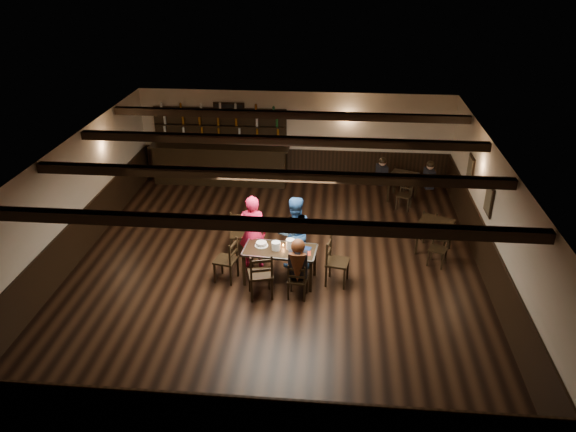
# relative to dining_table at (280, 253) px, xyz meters

# --- Properties ---
(ground) EXTENTS (10.00, 10.00, 0.00)m
(ground) POSITION_rel_dining_table_xyz_m (-0.14, 0.52, -0.67)
(ground) COLOR black
(ground) RESTS_ON ground
(room_shell) EXTENTS (9.02, 10.02, 2.71)m
(room_shell) POSITION_rel_dining_table_xyz_m (-0.13, 0.55, 1.08)
(room_shell) COLOR beige
(room_shell) RESTS_ON ground
(dining_table) EXTENTS (1.57, 0.88, 0.75)m
(dining_table) POSITION_rel_dining_table_xyz_m (0.00, 0.00, 0.00)
(dining_table) COLOR black
(dining_table) RESTS_ON ground
(chair_near_left) EXTENTS (0.58, 0.56, 1.02)m
(chair_near_left) POSITION_rel_dining_table_xyz_m (-0.31, -0.70, -0.07)
(chair_near_left) COLOR black
(chair_near_left) RESTS_ON ground
(chair_near_right) EXTENTS (0.42, 0.40, 0.81)m
(chair_near_right) POSITION_rel_dining_table_xyz_m (0.41, -0.65, -0.19)
(chair_near_right) COLOR black
(chair_near_right) RESTS_ON ground
(chair_end_left) EXTENTS (0.51, 0.53, 0.96)m
(chair_end_left) POSITION_rel_dining_table_xyz_m (-1.06, -0.10, -0.10)
(chair_end_left) COLOR black
(chair_end_left) RESTS_ON ground
(chair_end_right) EXTENTS (0.53, 0.55, 1.02)m
(chair_end_right) POSITION_rel_dining_table_xyz_m (1.11, 0.02, -0.07)
(chair_end_right) COLOR black
(chair_end_right) RESTS_ON ground
(chair_far_pushed) EXTENTS (0.52, 0.50, 0.96)m
(chair_far_pushed) POSITION_rel_dining_table_xyz_m (-1.05, 1.15, -0.10)
(chair_far_pushed) COLOR black
(chair_far_pushed) RESTS_ON ground
(woman_pink) EXTENTS (0.62, 0.41, 1.70)m
(woman_pink) POSITION_rel_dining_table_xyz_m (-0.65, 0.53, 0.18)
(woman_pink) COLOR red
(woman_pink) RESTS_ON ground
(man_blue) EXTENTS (0.92, 0.78, 1.67)m
(man_blue) POSITION_rel_dining_table_xyz_m (0.24, 0.61, 0.17)
(man_blue) COLOR navy
(man_blue) RESTS_ON ground
(seated_person) EXTENTS (0.37, 0.56, 0.90)m
(seated_person) POSITION_rel_dining_table_xyz_m (0.42, -0.60, 0.20)
(seated_person) COLOR black
(seated_person) RESTS_ON ground
(cake) EXTENTS (0.28, 0.28, 0.09)m
(cake) POSITION_rel_dining_table_xyz_m (-0.40, 0.11, 0.13)
(cake) COLOR white
(cake) RESTS_ON dining_table
(plate_stack_a) EXTENTS (0.19, 0.19, 0.17)m
(plate_stack_a) POSITION_rel_dining_table_xyz_m (-0.08, -0.01, 0.17)
(plate_stack_a) COLOR white
(plate_stack_a) RESTS_ON dining_table
(plate_stack_b) EXTENTS (0.18, 0.18, 0.21)m
(plate_stack_b) POSITION_rel_dining_table_xyz_m (0.21, 0.06, 0.19)
(plate_stack_b) COLOR white
(plate_stack_b) RESTS_ON dining_table
(tea_light) EXTENTS (0.04, 0.04, 0.06)m
(tea_light) POSITION_rel_dining_table_xyz_m (0.06, 0.11, 0.11)
(tea_light) COLOR #A5A8AD
(tea_light) RESTS_ON dining_table
(salt_shaker) EXTENTS (0.04, 0.04, 0.10)m
(salt_shaker) POSITION_rel_dining_table_xyz_m (0.35, -0.09, 0.13)
(salt_shaker) COLOR silver
(salt_shaker) RESTS_ON dining_table
(pepper_shaker) EXTENTS (0.04, 0.04, 0.09)m
(pepper_shaker) POSITION_rel_dining_table_xyz_m (0.39, -0.07, 0.13)
(pepper_shaker) COLOR #A5A8AD
(pepper_shaker) RESTS_ON dining_table
(drink_glass) EXTENTS (0.06, 0.06, 0.10)m
(drink_glass) POSITION_rel_dining_table_xyz_m (0.27, 0.13, 0.14)
(drink_glass) COLOR silver
(drink_glass) RESTS_ON dining_table
(menu_red) EXTENTS (0.29, 0.22, 0.00)m
(menu_red) POSITION_rel_dining_table_xyz_m (0.51, -0.12, 0.09)
(menu_red) COLOR maroon
(menu_red) RESTS_ON dining_table
(menu_blue) EXTENTS (0.29, 0.24, 0.00)m
(menu_blue) POSITION_rel_dining_table_xyz_m (0.51, 0.09, 0.09)
(menu_blue) COLOR #0D1C44
(menu_blue) RESTS_ON dining_table
(bar_counter) EXTENTS (4.07, 0.70, 2.20)m
(bar_counter) POSITION_rel_dining_table_xyz_m (-2.31, 5.23, 0.06)
(bar_counter) COLOR black
(bar_counter) RESTS_ON ground
(back_table_a) EXTENTS (0.98, 0.98, 0.75)m
(back_table_a) POSITION_rel_dining_table_xyz_m (3.40, 1.55, -0.02)
(back_table_a) COLOR black
(back_table_a) RESTS_ON ground
(back_table_b) EXTENTS (0.94, 0.94, 0.75)m
(back_table_b) POSITION_rel_dining_table_xyz_m (2.94, 4.42, -0.02)
(back_table_b) COLOR black
(back_table_b) RESTS_ON ground
(bg_patron_left) EXTENTS (0.32, 0.41, 0.75)m
(bg_patron_left) POSITION_rel_dining_table_xyz_m (2.35, 4.42, 0.17)
(bg_patron_left) COLOR black
(bg_patron_left) RESTS_ON ground
(bg_patron_right) EXTENTS (0.28, 0.40, 0.75)m
(bg_patron_right) POSITION_rel_dining_table_xyz_m (3.60, 4.26, 0.18)
(bg_patron_right) COLOR black
(bg_patron_right) RESTS_ON ground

